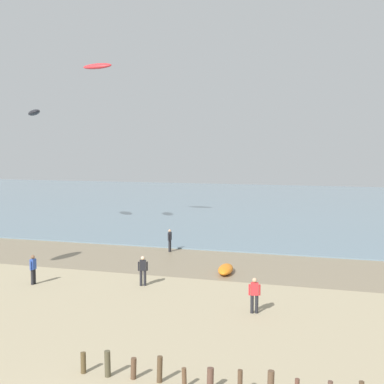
{
  "coord_description": "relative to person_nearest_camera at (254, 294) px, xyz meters",
  "views": [
    {
      "loc": [
        8.0,
        -10.96,
        7.87
      ],
      "look_at": [
        0.99,
        11.93,
        5.8
      ],
      "focal_mm": 48.09,
      "sensor_mm": 36.0,
      "label": 1
    }
  ],
  "objects": [
    {
      "name": "wet_sand_strip",
      "position": [
        -3.84,
        9.52,
        -0.91
      ],
      "size": [
        120.0,
        8.42,
        0.01
      ],
      "primitive_type": "cube",
      "color": "#84755B",
      "rests_on": "ground"
    },
    {
      "name": "sea",
      "position": [
        -3.84,
        48.73,
        -0.87
      ],
      "size": [
        160.0,
        70.0,
        0.1
      ],
      "primitive_type": "cube",
      "color": "slate",
      "rests_on": "ground"
    },
    {
      "name": "person_nearest_camera",
      "position": [
        0.0,
        0.0,
        0.0
      ],
      "size": [
        0.56,
        0.3,
        1.71
      ],
      "color": "#232328",
      "rests_on": "ground"
    },
    {
      "name": "person_mid_beach",
      "position": [
        -6.96,
        2.99,
        0.0
      ],
      "size": [
        0.54,
        0.33,
        1.71
      ],
      "color": "#232328",
      "rests_on": "ground"
    },
    {
      "name": "person_left_flank",
      "position": [
        -13.13,
        1.41,
        0.0
      ],
      "size": [
        0.23,
        0.57,
        1.71
      ],
      "color": "#232328",
      "rests_on": "ground"
    },
    {
      "name": "person_right_flank",
      "position": [
        -8.71,
        12.53,
        0.0
      ],
      "size": [
        0.25,
        0.57,
        1.71
      ],
      "color": "#232328",
      "rests_on": "ground"
    },
    {
      "name": "grounded_kite",
      "position": [
        -3.11,
        7.22,
        -0.67
      ],
      "size": [
        1.2,
        2.6,
        0.5
      ],
      "primitive_type": "ellipsoid",
      "rotation": [
        0.0,
        0.0,
        4.83
      ],
      "color": "orange",
      "rests_on": "ground"
    },
    {
      "name": "kite_aloft_1",
      "position": [
        -20.05,
        23.15,
        15.03
      ],
      "size": [
        3.38,
        1.52,
        0.88
      ],
      "primitive_type": "ellipsoid",
      "rotation": [
        -0.38,
        0.0,
        3.03
      ],
      "color": "red"
    },
    {
      "name": "kite_aloft_5",
      "position": [
        -25.15,
        19.73,
        10.34
      ],
      "size": [
        3.07,
        3.32,
        0.79
      ],
      "primitive_type": "ellipsoid",
      "rotation": [
        -0.25,
        0.0,
        2.28
      ],
      "color": "black"
    }
  ]
}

